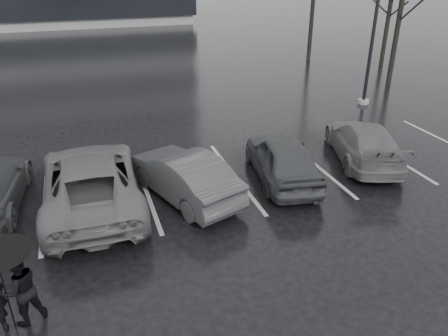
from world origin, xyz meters
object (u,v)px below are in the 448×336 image
car_main (282,158)px  car_east (363,142)px  tree_ne (390,6)px  lamp_post (376,13)px  car_west_a (183,175)px  car_west_b (91,180)px  pedestrian_right (20,289)px  tree_east (401,5)px

car_main → car_east: bearing=-163.4°
car_east → tree_ne: tree_ne is taller
lamp_post → tree_ne: size_ratio=1.26×
car_main → tree_ne: tree_ne is taller
car_west_a → car_west_b: car_west_b is taller
pedestrian_right → tree_east: tree_east is taller
car_west_b → tree_east: (15.69, 7.91, 3.25)m
car_west_b → lamp_post: (12.49, 5.51, 3.27)m
car_east → tree_ne: bearing=-110.4°
car_west_b → pedestrian_right: 4.27m
car_west_a → tree_ne: 20.10m
car_main → car_west_b: (-5.59, 0.21, 0.07)m
car_main → car_west_b: size_ratio=0.74×
car_west_a → car_west_b: 2.50m
tree_ne → tree_east: bearing=-122.0°
car_main → car_west_a: (-3.10, -0.11, -0.01)m
car_main → lamp_post: size_ratio=0.46×
car_east → lamp_post: lamp_post is taller
car_west_a → car_east: bearing=165.5°
car_east → pedestrian_right: pedestrian_right is taller
lamp_post → tree_ne: 8.59m
lamp_post → tree_east: bearing=36.9°
car_west_b → tree_east: bearing=-152.6°
car_west_a → car_main: bearing=162.7°
car_west_a → car_west_b: (-2.48, 0.31, 0.08)m
car_main → tree_east: 13.38m
tree_ne → car_east: bearing=-128.9°
car_main → pedestrian_right: size_ratio=2.65×
pedestrian_right → tree_ne: bearing=-166.2°
car_west_a → tree_east: (13.21, 8.22, 3.33)m
car_west_b → car_east: size_ratio=1.22×
car_west_a → car_west_b: size_ratio=0.76×
car_west_b → lamp_post: 14.03m
pedestrian_right → tree_ne: tree_ne is taller
car_east → tree_east: bearing=-113.5°
car_west_b → pedestrian_right: size_ratio=3.56×
car_main → tree_east: (10.10, 8.12, 3.31)m
pedestrian_right → tree_east: 21.13m
car_west_a → tree_east: tree_east is taller
pedestrian_right → car_west_b: bearing=-135.2°
pedestrian_right → tree_ne: (19.65, 15.92, 2.74)m
car_main → tree_east: size_ratio=0.50×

